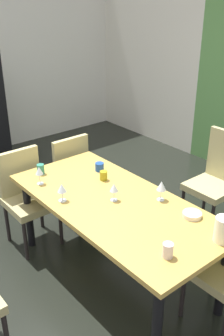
# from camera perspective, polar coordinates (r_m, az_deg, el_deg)

# --- Properties ---
(ground_plane) EXTENTS (5.91, 5.64, 0.02)m
(ground_plane) POSITION_cam_1_polar(r_m,az_deg,el_deg) (3.78, -6.18, -12.11)
(ground_plane) COLOR black
(back_panel_interior) EXTENTS (2.18, 0.10, 2.61)m
(back_panel_interior) POSITION_cam_1_polar(r_m,az_deg,el_deg) (6.27, 5.30, 16.46)
(back_panel_interior) COLOR silver
(back_panel_interior) RESTS_ON ground_plane
(dining_table) EXTENTS (1.90, 0.90, 0.76)m
(dining_table) POSITION_cam_1_polar(r_m,az_deg,el_deg) (3.05, 0.31, -6.42)
(dining_table) COLOR gold
(dining_table) RESTS_ON ground_plane
(chair_left_near) EXTENTS (0.45, 0.44, 0.93)m
(chair_left_near) POSITION_cam_1_polar(r_m,az_deg,el_deg) (3.69, -12.84, -3.77)
(chair_left_near) COLOR tan
(chair_left_near) RESTS_ON ground_plane
(chair_head_far) EXTENTS (0.44, 0.45, 1.02)m
(chair_head_far) POSITION_cam_1_polar(r_m,az_deg,el_deg) (3.99, 15.72, -1.23)
(chair_head_far) COLOR tan
(chair_head_far) RESTS_ON ground_plane
(chair_left_far) EXTENTS (0.45, 0.44, 0.90)m
(chair_left_far) POSITION_cam_1_polar(r_m,az_deg,el_deg) (3.95, -5.14, -1.25)
(chair_left_far) COLOR tan
(chair_left_far) RESTS_ON ground_plane
(wine_glass_east) EXTENTS (0.07, 0.07, 0.16)m
(wine_glass_east) POSITION_cam_1_polar(r_m,az_deg,el_deg) (3.27, -11.04, -0.48)
(wine_glass_east) COLOR silver
(wine_glass_east) RESTS_ON dining_table
(wine_glass_rear) EXTENTS (0.07, 0.07, 0.15)m
(wine_glass_rear) POSITION_cam_1_polar(r_m,az_deg,el_deg) (2.96, 0.31, -3.08)
(wine_glass_rear) COLOR silver
(wine_glass_rear) RESTS_ON dining_table
(wine_glass_near_window) EXTENTS (0.08, 0.08, 0.17)m
(wine_glass_near_window) POSITION_cam_1_polar(r_m,az_deg,el_deg) (2.99, 7.55, -2.77)
(wine_glass_near_window) COLOR silver
(wine_glass_near_window) RESTS_ON dining_table
(wine_glass_north) EXTENTS (0.07, 0.07, 0.15)m
(wine_glass_north) POSITION_cam_1_polar(r_m,az_deg,el_deg) (2.98, -7.65, -3.12)
(wine_glass_north) COLOR silver
(wine_glass_north) RESTS_ON dining_table
(serving_bowl_right) EXTENTS (0.14, 0.14, 0.04)m
(serving_bowl_right) POSITION_cam_1_polar(r_m,az_deg,el_deg) (2.87, 12.10, -6.96)
(serving_bowl_right) COLOR silver
(serving_bowl_right) RESTS_ON dining_table
(cup_left) EXTENTS (0.07, 0.07, 0.09)m
(cup_left) POSITION_cam_1_polar(r_m,az_deg,el_deg) (3.48, -10.82, -0.18)
(cup_left) COLOR #2B7A62
(cup_left) RESTS_ON dining_table
(cup_corner) EXTENTS (0.07, 0.07, 0.10)m
(cup_corner) POSITION_cam_1_polar(r_m,az_deg,el_deg) (2.43, 8.50, -12.30)
(cup_corner) COLOR silver
(cup_corner) RESTS_ON dining_table
(cup_front) EXTENTS (0.08, 0.08, 0.08)m
(cup_front) POSITION_cam_1_polar(r_m,az_deg,el_deg) (3.48, -1.92, 0.18)
(cup_front) COLOR #1C4593
(cup_front) RESTS_ON dining_table
(cup_center) EXTENTS (0.07, 0.07, 0.08)m
(cup_center) POSITION_cam_1_polar(r_m,az_deg,el_deg) (3.31, -1.30, -1.16)
(cup_center) COLOR #A79419
(cup_center) RESTS_ON dining_table
(pitcher_west) EXTENTS (0.14, 0.12, 0.18)m
(pitcher_west) POSITION_cam_1_polar(r_m,az_deg,el_deg) (2.62, 16.62, -8.96)
(pitcher_west) COLOR white
(pitcher_west) RESTS_ON dining_table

